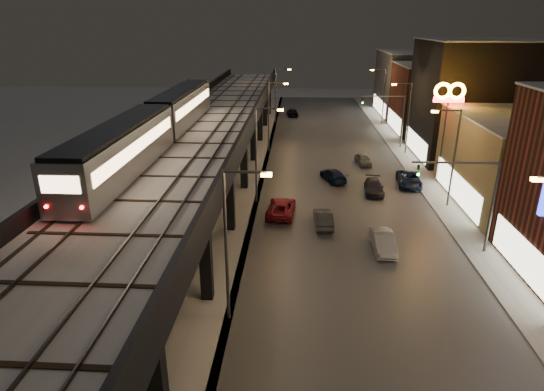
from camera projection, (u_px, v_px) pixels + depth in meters
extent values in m
cube|color=#46474D|center=(340.00, 189.00, 46.25)|extent=(17.00, 120.00, 0.06)
cube|color=#9FA1A8|center=(440.00, 191.00, 45.70)|extent=(4.00, 120.00, 0.14)
cube|color=#9FA1A8|center=(209.00, 187.00, 46.96)|extent=(11.00, 120.00, 0.06)
cube|color=black|center=(200.00, 139.00, 42.10)|extent=(9.00, 100.00, 1.00)
cube|color=black|center=(157.00, 385.00, 17.86)|extent=(0.70, 0.70, 5.30)
cube|color=black|center=(55.00, 329.00, 17.16)|extent=(8.00, 0.60, 0.50)
cube|color=black|center=(85.00, 257.00, 27.57)|extent=(0.70, 0.70, 5.30)
cube|color=black|center=(206.00, 260.00, 27.18)|extent=(0.70, 0.70, 5.30)
cube|color=black|center=(141.00, 221.00, 26.48)|extent=(8.00, 0.60, 0.50)
cube|color=black|center=(139.00, 197.00, 36.89)|extent=(0.70, 0.70, 5.30)
cube|color=black|center=(230.00, 199.00, 36.50)|extent=(0.70, 0.70, 5.30)
cube|color=black|center=(182.00, 169.00, 35.80)|extent=(8.00, 0.60, 0.50)
cube|color=black|center=(172.00, 162.00, 46.22)|extent=(0.70, 0.70, 5.30)
cube|color=black|center=(244.00, 163.00, 45.83)|extent=(0.70, 0.70, 5.30)
cube|color=black|center=(206.00, 138.00, 45.13)|extent=(8.00, 0.60, 0.50)
cube|color=black|center=(193.00, 138.00, 55.54)|extent=(0.70, 0.70, 5.30)
cube|color=black|center=(253.00, 139.00, 55.15)|extent=(0.70, 0.70, 5.30)
cube|color=black|center=(222.00, 118.00, 54.45)|extent=(8.00, 0.60, 0.50)
cube|color=black|center=(208.00, 122.00, 64.86)|extent=(0.70, 0.70, 5.30)
cube|color=black|center=(260.00, 122.00, 64.47)|extent=(0.70, 0.70, 5.30)
cube|color=black|center=(234.00, 104.00, 63.77)|extent=(8.00, 0.60, 0.50)
cube|color=black|center=(220.00, 109.00, 74.18)|extent=(0.70, 0.70, 5.30)
cube|color=black|center=(265.00, 110.00, 73.79)|extent=(0.70, 0.70, 5.30)
cube|color=black|center=(242.00, 94.00, 73.09)|extent=(8.00, 0.60, 0.50)
cube|color=black|center=(229.00, 99.00, 83.51)|extent=(0.70, 0.70, 5.30)
cube|color=black|center=(269.00, 100.00, 83.12)|extent=(0.70, 0.70, 5.30)
cube|color=black|center=(249.00, 86.00, 82.42)|extent=(8.00, 0.60, 0.50)
cube|color=#B2B7C1|center=(200.00, 133.00, 41.89)|extent=(8.40, 100.00, 0.16)
cube|color=#332D28|center=(165.00, 131.00, 42.00)|extent=(0.08, 98.00, 0.16)
cube|color=#332D28|center=(180.00, 131.00, 41.93)|extent=(0.08, 98.00, 0.16)
cube|color=#332D28|center=(213.00, 132.00, 41.76)|extent=(0.08, 98.00, 0.16)
cube|color=#332D28|center=(229.00, 132.00, 41.69)|extent=(0.08, 98.00, 0.16)
cube|color=black|center=(154.00, 182.00, 28.80)|extent=(7.80, 0.24, 0.06)
cube|color=black|center=(204.00, 127.00, 43.71)|extent=(7.80, 0.24, 0.06)
cube|color=black|center=(228.00, 100.00, 58.63)|extent=(7.80, 0.24, 0.06)
cube|color=black|center=(243.00, 84.00, 73.55)|extent=(7.80, 0.24, 0.06)
cube|color=black|center=(246.00, 129.00, 41.49)|extent=(0.30, 100.00, 1.10)
cube|color=black|center=(153.00, 128.00, 41.95)|extent=(0.30, 100.00, 1.10)
cube|color=beige|center=(526.00, 260.00, 29.28)|extent=(0.10, 9.60, 2.40)
cube|color=olive|center=(528.00, 163.00, 41.16)|extent=(12.00, 15.00, 8.00)
cube|color=beige|center=(456.00, 187.00, 42.33)|extent=(0.10, 12.00, 2.40)
cube|color=#B2B7C1|center=(538.00, 119.00, 39.69)|extent=(12.20, 15.20, 0.16)
cube|color=black|center=(471.00, 101.00, 55.00)|extent=(12.00, 13.00, 14.00)
cube|color=beige|center=(416.00, 144.00, 57.25)|extent=(0.10, 10.40, 2.40)
cube|color=#B2B7C1|center=(481.00, 39.00, 52.46)|extent=(12.20, 13.20, 0.16)
cube|color=#551E15|center=(437.00, 99.00, 68.76)|extent=(12.00, 12.00, 10.00)
cube|color=beige|center=(394.00, 121.00, 70.30)|extent=(0.10, 9.60, 2.40)
cube|color=#B2B7C1|center=(441.00, 65.00, 66.95)|extent=(12.20, 12.20, 0.16)
cube|color=#3F3F41|center=(415.00, 84.00, 81.64)|extent=(12.00, 16.00, 11.00)
cube|color=beige|center=(379.00, 106.00, 83.35)|extent=(0.10, 12.80, 2.40)
cube|color=#B2B7C1|center=(419.00, 52.00, 79.64)|extent=(12.20, 16.20, 0.16)
cylinder|color=#38383A|center=(226.00, 249.00, 24.57)|extent=(0.18, 0.18, 9.00)
cube|color=#38383A|center=(245.00, 172.00, 22.94)|extent=(2.20, 0.12, 0.12)
cube|color=orange|center=(266.00, 175.00, 22.92)|extent=(0.55, 0.28, 0.18)
cube|color=orange|center=(537.00, 179.00, 22.22)|extent=(0.55, 0.28, 0.18)
cylinder|color=#38383A|center=(256.00, 157.00, 41.35)|extent=(0.18, 0.18, 9.00)
cube|color=#38383A|center=(268.00, 108.00, 39.72)|extent=(2.20, 0.12, 0.12)
cube|color=orange|center=(280.00, 110.00, 39.70)|extent=(0.55, 0.28, 0.18)
cylinder|color=#38383A|center=(454.00, 160.00, 40.41)|extent=(0.18, 0.18, 9.00)
cube|color=#38383A|center=(448.00, 110.00, 38.90)|extent=(2.20, 0.12, 0.12)
cube|color=orange|center=(435.00, 112.00, 39.00)|extent=(0.55, 0.28, 0.18)
cylinder|color=#38383A|center=(269.00, 118.00, 58.13)|extent=(0.18, 0.18, 9.00)
cube|color=#38383A|center=(277.00, 83.00, 56.50)|extent=(2.20, 0.12, 0.12)
cube|color=orange|center=(286.00, 84.00, 56.48)|extent=(0.55, 0.28, 0.18)
cylinder|color=#38383A|center=(409.00, 119.00, 57.19)|extent=(0.18, 0.18, 9.00)
cube|color=#38383A|center=(403.00, 84.00, 55.68)|extent=(2.20, 0.12, 0.12)
cube|color=orange|center=(394.00, 85.00, 55.78)|extent=(0.55, 0.28, 0.18)
cylinder|color=#38383A|center=(275.00, 96.00, 74.91)|extent=(0.18, 0.18, 9.00)
cube|color=#38383A|center=(282.00, 69.00, 73.28)|extent=(2.20, 0.12, 0.12)
cube|color=orange|center=(289.00, 70.00, 73.26)|extent=(0.55, 0.28, 0.18)
cylinder|color=#38383A|center=(384.00, 97.00, 73.97)|extent=(0.18, 0.18, 9.00)
cube|color=#38383A|center=(379.00, 69.00, 72.46)|extent=(2.20, 0.12, 0.12)
cube|color=orange|center=(372.00, 70.00, 72.56)|extent=(0.55, 0.28, 0.18)
cylinder|color=#38383A|center=(492.00, 209.00, 32.38)|extent=(0.20, 0.20, 7.00)
cube|color=#38383A|center=(456.00, 163.00, 31.32)|extent=(6.00, 0.12, 0.12)
imported|color=black|center=(418.00, 169.00, 31.63)|extent=(0.20, 0.16, 1.00)
sphere|color=#0CFF26|center=(418.00, 173.00, 31.58)|extent=(0.18, 0.18, 0.18)
cylinder|color=#38383A|center=(403.00, 122.00, 60.35)|extent=(0.20, 0.20, 7.00)
cube|color=#38383A|center=(382.00, 96.00, 59.29)|extent=(6.00, 0.12, 0.12)
imported|color=black|center=(363.00, 100.00, 59.60)|extent=(0.20, 0.16, 1.00)
sphere|color=#0CFF26|center=(363.00, 102.00, 59.55)|extent=(0.18, 0.18, 0.18)
cube|color=gray|center=(121.00, 151.00, 29.70)|extent=(2.63, 15.89, 3.00)
cube|color=black|center=(118.00, 126.00, 29.12)|extent=(2.36, 15.43, 0.23)
cube|color=#FFC68E|center=(100.00, 144.00, 29.62)|extent=(0.05, 14.52, 0.82)
cube|color=#FFC68E|center=(140.00, 145.00, 29.48)|extent=(0.05, 14.52, 0.82)
cube|color=gray|center=(182.00, 107.00, 45.09)|extent=(2.63, 15.89, 3.00)
cube|color=black|center=(181.00, 90.00, 44.51)|extent=(2.36, 15.43, 0.23)
cube|color=#FFC68E|center=(168.00, 102.00, 45.01)|extent=(0.05, 14.52, 0.82)
cube|color=#FFC68E|center=(195.00, 103.00, 44.87)|extent=(0.05, 14.52, 0.82)
cube|color=#FFC68E|center=(60.00, 185.00, 22.12)|extent=(2.00, 0.05, 0.91)
sphere|color=#FF0C0C|center=(46.00, 207.00, 22.57)|extent=(0.18, 0.18, 0.18)
sphere|color=#FF0C0C|center=(81.00, 208.00, 22.48)|extent=(0.18, 0.18, 0.18)
imported|color=#34363B|center=(323.00, 219.00, 37.79)|extent=(1.59, 4.03, 1.31)
imported|color=maroon|center=(281.00, 208.00, 39.93)|extent=(2.66, 5.10, 1.37)
imported|color=black|center=(333.00, 176.00, 48.53)|extent=(3.02, 4.65, 1.25)
imported|color=black|center=(292.00, 112.00, 81.78)|extent=(2.40, 4.39, 1.42)
imported|color=gray|center=(383.00, 242.00, 33.68)|extent=(1.52, 4.21, 1.38)
imported|color=#0F1A35|center=(409.00, 180.00, 47.05)|extent=(2.73, 5.12, 1.37)
imported|color=black|center=(374.00, 188.00, 44.96)|extent=(2.09, 4.49, 1.27)
imported|color=slate|center=(363.00, 160.00, 54.02)|extent=(1.95, 3.83, 1.25)
cylinder|color=#38383A|center=(443.00, 144.00, 46.77)|extent=(0.24, 0.24, 8.43)
cube|color=#FF0C0C|center=(449.00, 100.00, 45.15)|extent=(2.95, 0.25, 0.53)
torus|color=yellow|center=(443.00, 91.00, 44.88)|extent=(1.71, 0.37, 1.71)
torus|color=yellow|center=(457.00, 91.00, 44.81)|extent=(1.71, 0.37, 1.71)
cylinder|color=#38383A|center=(544.00, 251.00, 28.20)|extent=(0.28, 0.28, 5.39)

